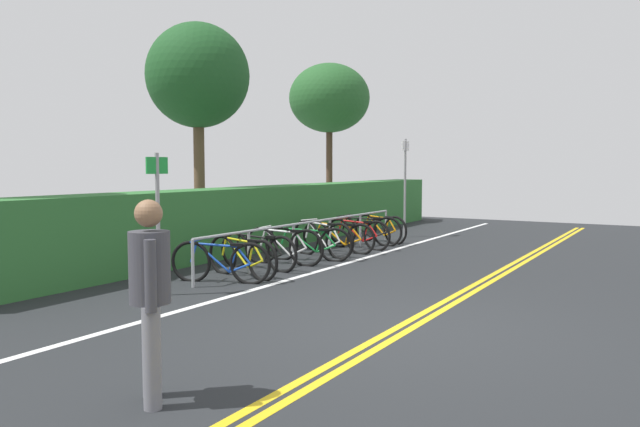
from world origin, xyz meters
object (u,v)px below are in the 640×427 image
object	(u,v)px
bike_rack	(313,230)
tree_mid	(198,77)
bicycle_1	(242,257)
bicycle_6	(338,237)
bicycle_3	(283,246)
bicycle_2	(258,251)
bicycle_7	(357,234)
sign_post_near	(158,209)
bicycle_4	(308,244)
tree_far_right	(329,99)
bicycle_8	(365,231)
sign_post_far	(405,179)
pedestrian	(150,288)
bicycle_0	(220,262)
bicycle_9	(380,229)
bicycle_5	(322,239)

from	to	relation	value
bike_rack	tree_mid	world-z (taller)	tree_mid
bicycle_1	bicycle_6	size ratio (longest dim) A/B	0.94
bicycle_3	bicycle_2	bearing A→B (deg)	173.72
bicycle_7	sign_post_near	bearing A→B (deg)	178.84
bicycle_4	bicycle_6	distance (m)	1.32
tree_far_right	bicycle_8	bearing A→B (deg)	-142.26
sign_post_far	pedestrian	bearing A→B (deg)	-166.54
bike_rack	sign_post_far	xyz separation A→B (m)	(4.43, -0.13, 0.95)
bicycle_3	sign_post_near	bearing A→B (deg)	-179.20
bicycle_3	bike_rack	bearing A→B (deg)	-3.29
pedestrian	tree_mid	world-z (taller)	tree_mid
bicycle_0	bicycle_9	bearing A→B (deg)	0.29
bicycle_2	bicycle_7	bearing A→B (deg)	-4.07
bicycle_0	sign_post_near	xyz separation A→B (m)	(-1.23, 0.11, 0.92)
bicycle_8	bicycle_0	bearing A→B (deg)	-178.65
bicycle_8	bicycle_4	bearing A→B (deg)	-177.44
bicycle_2	bicycle_8	distance (m)	4.08
bicycle_0	bicycle_6	distance (m)	4.01
bicycle_1	bicycle_2	world-z (taller)	bicycle_1
bicycle_0	sign_post_far	size ratio (longest dim) A/B	0.64
bicycle_2	sign_post_near	bearing A→B (deg)	-177.27
pedestrian	tree_mid	xyz separation A→B (m)	(7.45, 6.10, 2.96)
bicycle_3	bicycle_4	bearing A→B (deg)	-12.84
sign_post_far	bicycle_9	bearing A→B (deg)	177.53
bike_rack	bicycle_0	distance (m)	3.01
bicycle_8	bicycle_5	bearing A→B (deg)	-177.83
bicycle_5	bicycle_6	xyz separation A→B (m)	(0.70, 0.02, -0.04)
bicycle_0	bicycle_9	distance (m)	6.06
bicycle_7	bicycle_8	size ratio (longest dim) A/B	0.95
sign_post_far	bicycle_0	bearing A→B (deg)	179.78
bicycle_2	bicycle_7	world-z (taller)	bicycle_7
tree_mid	bicycle_2	bearing A→B (deg)	-121.83
bike_rack	bicycle_1	world-z (taller)	bike_rack
bicycle_9	tree_mid	xyz separation A→B (m)	(-2.84, 3.25, 3.54)
bicycle_5	bicycle_9	bearing A→B (deg)	-0.36
bicycle_1	sign_post_near	xyz separation A→B (m)	(-1.81, 0.10, 0.91)
bicycle_8	bicycle_7	bearing A→B (deg)	-168.05
bicycle_7	sign_post_far	distance (m)	2.92
bicycle_0	tree_far_right	xyz separation A→B (m)	(10.23, 3.86, 3.73)
bike_rack	sign_post_near	size ratio (longest dim) A/B	3.47
bicycle_4	sign_post_near	size ratio (longest dim) A/B	0.84
bicycle_6	bike_rack	bearing A→B (deg)	178.03
bicycle_2	bicycle_6	bearing A→B (deg)	-3.57
bicycle_0	bike_rack	bearing A→B (deg)	1.93
bicycle_3	bicycle_1	bearing A→B (deg)	-174.35
bicycle_8	tree_mid	size ratio (longest dim) A/B	0.35
bicycle_8	sign_post_far	distance (m)	2.34
bike_rack	tree_far_right	distance (m)	8.86
sign_post_near	bike_rack	bearing A→B (deg)	-0.14
tree_mid	bicycle_6	bearing A→B (deg)	-76.26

